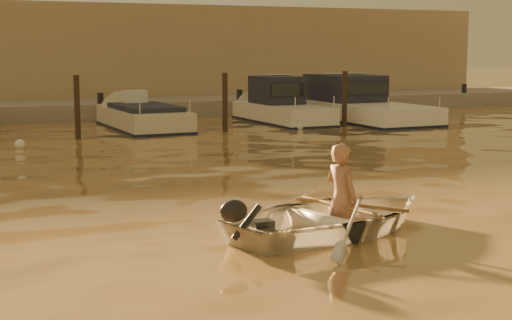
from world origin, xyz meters
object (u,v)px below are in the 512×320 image
person (341,198)px  moored_boat_3 (143,122)px  moored_boat_4 (283,106)px  waterfront_building (21,57)px  moored_boat_5 (355,104)px  dinghy (336,216)px

person → moored_boat_3: size_ratio=0.28×
moored_boat_4 → waterfront_building: size_ratio=0.13×
moored_boat_5 → waterfront_building: bearing=135.8°
dinghy → person: person is taller
moored_boat_3 → moored_boat_4: (5.51, 0.00, 0.40)m
dinghy → moored_boat_5: bearing=-46.5°
person → moored_boat_4: bearing=-37.6°
person → waterfront_building: waterfront_building is taller
waterfront_building → moored_boat_5: bearing=-44.2°
moored_boat_5 → waterfront_building: waterfront_building is taller
waterfront_building → moored_boat_4: bearing=-53.7°
moored_boat_4 → waterfront_building: (-8.08, 11.00, 1.77)m
waterfront_building → moored_boat_3: bearing=-76.9°
dinghy → waterfront_building: 27.65m
dinghy → person: bearing=-90.0°
moored_boat_3 → waterfront_building: size_ratio=0.13×
moored_boat_3 → waterfront_building: 11.50m
moored_boat_3 → moored_boat_5: (8.73, 0.00, 0.40)m
person → dinghy: bearing=90.0°
dinghy → moored_boat_4: bearing=-37.9°
moored_boat_3 → dinghy: bearing=-96.1°
moored_boat_3 → moored_boat_5: moored_boat_5 is taller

